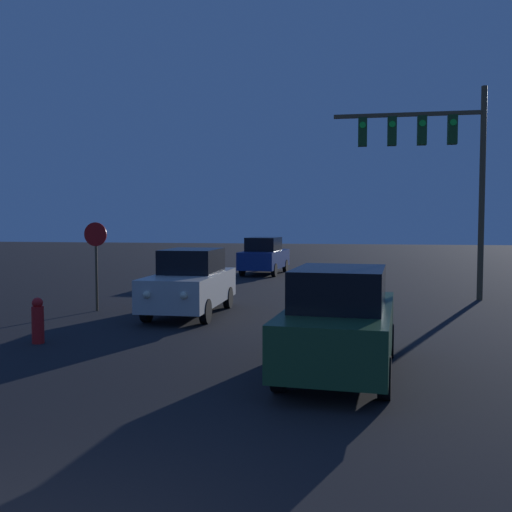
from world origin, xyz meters
The scene contains 6 objects.
car_near centered at (2.24, 6.10, 0.85)m, with size 1.90×4.26×1.72m.
car_mid centered at (-1.84, 11.35, 0.85)m, with size 1.69×4.20×1.72m.
car_far centered at (-1.82, 23.19, 0.85)m, with size 1.88×4.26×1.72m.
traffic_signal_mast centered at (4.85, 15.61, 4.61)m, with size 4.67×0.30×6.61m.
stop_sign centered at (-4.54, 11.42, 1.68)m, with size 0.65×0.07×2.43m.
fire_hydrant centered at (-3.83, 7.32, 0.46)m, with size 0.24×0.24×0.93m.
Camera 1 is at (2.52, -3.08, 2.45)m, focal length 40.00 mm.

